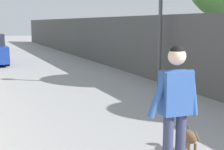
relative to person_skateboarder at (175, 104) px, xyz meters
The scene contains 4 objects.
ground_plane 11.75m from the person_skateboarder, ahead, with size 80.00×80.00×0.00m, color gray.
fence_right 10.44m from the person_skateboarder, 21.95° to the right, with size 48.00×0.30×2.36m, color #4C4C4C.
person_skateboarder is the anchor object (origin of this frame).
dog 1.54m from the person_skateboarder, 42.84° to the right, with size 1.25×1.00×1.06m.
Camera 1 is at (-1.00, 2.85, 2.10)m, focal length 52.77 mm.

